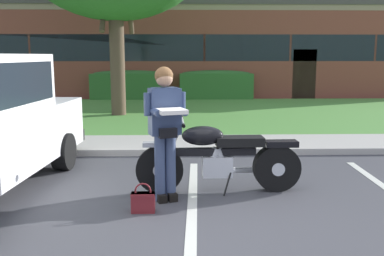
{
  "coord_description": "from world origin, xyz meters",
  "views": [
    {
      "loc": [
        -0.07,
        -4.73,
        1.84
      ],
      "look_at": [
        0.09,
        1.08,
        0.85
      ],
      "focal_mm": 39.93,
      "sensor_mm": 36.0,
      "label": 1
    }
  ],
  "objects_px": {
    "rider_person": "(165,123)",
    "brick_building": "(199,51)",
    "hedge_left": "(130,84)",
    "motorcycle": "(225,157)",
    "handbag": "(143,201)",
    "hedge_center_left": "(216,84)"
  },
  "relations": [
    {
      "from": "motorcycle",
      "to": "hedge_center_left",
      "type": "xyz_separation_m",
      "value": [
        0.89,
        12.27,
        0.17
      ]
    },
    {
      "from": "motorcycle",
      "to": "rider_person",
      "type": "xyz_separation_m",
      "value": [
        -0.8,
        -0.35,
        0.53
      ]
    },
    {
      "from": "hedge_left",
      "to": "hedge_center_left",
      "type": "height_order",
      "value": "same"
    },
    {
      "from": "brick_building",
      "to": "hedge_center_left",
      "type": "bearing_deg",
      "value": -84.92
    },
    {
      "from": "handbag",
      "to": "brick_building",
      "type": "relative_size",
      "value": 0.02
    },
    {
      "from": "handbag",
      "to": "hedge_center_left",
      "type": "xyz_separation_m",
      "value": [
        1.94,
        13.04,
        0.51
      ]
    },
    {
      "from": "handbag",
      "to": "hedge_left",
      "type": "distance_m",
      "value": 13.15
    },
    {
      "from": "rider_person",
      "to": "hedge_center_left",
      "type": "bearing_deg",
      "value": 82.39
    },
    {
      "from": "motorcycle",
      "to": "hedge_center_left",
      "type": "bearing_deg",
      "value": 85.85
    },
    {
      "from": "handbag",
      "to": "hedge_left",
      "type": "height_order",
      "value": "hedge_left"
    },
    {
      "from": "motorcycle",
      "to": "hedge_center_left",
      "type": "relative_size",
      "value": 0.74
    },
    {
      "from": "rider_person",
      "to": "handbag",
      "type": "height_order",
      "value": "rider_person"
    },
    {
      "from": "handbag",
      "to": "rider_person",
      "type": "bearing_deg",
      "value": 58.71
    },
    {
      "from": "motorcycle",
      "to": "brick_building",
      "type": "bearing_deg",
      "value": 88.68
    },
    {
      "from": "hedge_left",
      "to": "motorcycle",
      "type": "bearing_deg",
      "value": -77.51
    },
    {
      "from": "rider_person",
      "to": "hedge_left",
      "type": "height_order",
      "value": "rider_person"
    },
    {
      "from": "handbag",
      "to": "hedge_center_left",
      "type": "height_order",
      "value": "hedge_center_left"
    },
    {
      "from": "hedge_center_left",
      "to": "motorcycle",
      "type": "bearing_deg",
      "value": -94.15
    },
    {
      "from": "rider_person",
      "to": "handbag",
      "type": "relative_size",
      "value": 4.74
    },
    {
      "from": "handbag",
      "to": "hedge_center_left",
      "type": "distance_m",
      "value": 13.19
    },
    {
      "from": "rider_person",
      "to": "hedge_center_left",
      "type": "relative_size",
      "value": 0.56
    },
    {
      "from": "rider_person",
      "to": "brick_building",
      "type": "height_order",
      "value": "brick_building"
    }
  ]
}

